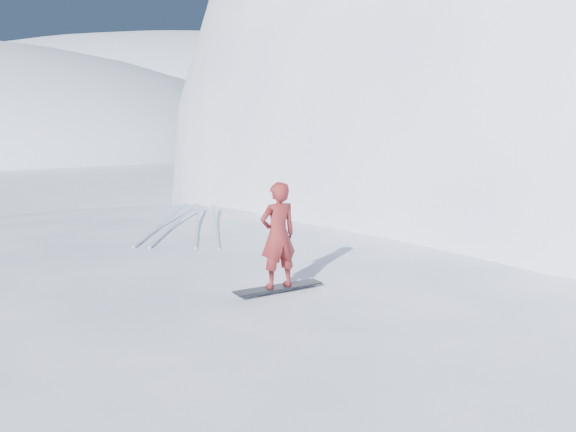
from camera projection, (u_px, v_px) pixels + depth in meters
name	position (u px, v px, depth m)	size (l,w,h in m)	color
ground	(176.00, 398.00, 12.28)	(400.00, 400.00, 0.00)	white
near_ridge	(260.00, 344.00, 15.02)	(36.00, 28.00, 4.80)	white
peak_shoulder	(526.00, 222.00, 29.97)	(28.00, 24.00, 18.00)	white
far_ridge_c	(173.00, 128.00, 125.65)	(140.00, 90.00, 36.00)	white
wind_bumps	(184.00, 354.00, 14.43)	(16.00, 14.40, 1.00)	white
snowboard	(278.00, 287.00, 11.17)	(1.63, 0.30, 0.03)	black
snowboarder	(278.00, 235.00, 11.00)	(0.67, 0.44, 1.84)	maroon
board_tracks	(189.00, 222.00, 17.09)	(2.78, 5.96, 0.04)	silver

